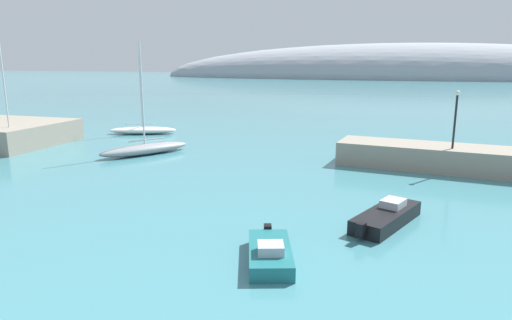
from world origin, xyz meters
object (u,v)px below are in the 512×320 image
object	(u,v)px
motorboat_teal_alongside_breakwater	(270,253)
harbor_lamp_post	(456,113)
sailboat_navy_outer_mooring	(11,145)
sailboat_white_near_shore	(143,130)
motorboat_black_foreground	(386,217)
sailboat_grey_mid_mooring	(145,148)

from	to	relation	value
motorboat_teal_alongside_breakwater	harbor_lamp_post	bearing A→B (deg)	136.41
sailboat_navy_outer_mooring	harbor_lamp_post	distance (m)	39.25
sailboat_white_near_shore	motorboat_black_foreground	distance (m)	35.69
motorboat_teal_alongside_breakwater	motorboat_black_foreground	bearing A→B (deg)	124.41
sailboat_navy_outer_mooring	harbor_lamp_post	xyz separation A→B (m)	(38.94, 2.90, 4.02)
sailboat_white_near_shore	sailboat_navy_outer_mooring	xyz separation A→B (m)	(-6.75, -12.35, 0.03)
motorboat_black_foreground	motorboat_teal_alongside_breakwater	size ratio (longest dim) A/B	1.25
sailboat_white_near_shore	sailboat_navy_outer_mooring	distance (m)	14.07
sailboat_white_near_shore	harbor_lamp_post	distance (m)	33.79
sailboat_white_near_shore	sailboat_grey_mid_mooring	size ratio (longest dim) A/B	0.89
sailboat_grey_mid_mooring	motorboat_black_foreground	distance (m)	24.56
sailboat_navy_outer_mooring	sailboat_grey_mid_mooring	bearing A→B (deg)	130.73
sailboat_white_near_shore	harbor_lamp_post	size ratio (longest dim) A/B	2.05
motorboat_black_foreground	harbor_lamp_post	size ratio (longest dim) A/B	1.32
motorboat_black_foreground	sailboat_white_near_shore	bearing A→B (deg)	73.29
harbor_lamp_post	sailboat_white_near_shore	bearing A→B (deg)	163.64
sailboat_white_near_shore	sailboat_navy_outer_mooring	size ratio (longest dim) A/B	0.82
sailboat_white_near_shore	motorboat_black_foreground	world-z (taller)	sailboat_white_near_shore
motorboat_black_foreground	motorboat_teal_alongside_breakwater	bearing A→B (deg)	164.74
sailboat_white_near_shore	harbor_lamp_post	bearing A→B (deg)	-36.56
sailboat_grey_mid_mooring	sailboat_navy_outer_mooring	distance (m)	13.31
sailboat_white_near_shore	motorboat_black_foreground	xyz separation A→B (m)	(27.79, -22.39, -0.07)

